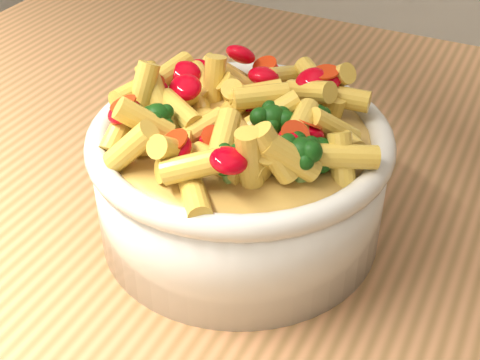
% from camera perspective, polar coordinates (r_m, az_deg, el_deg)
% --- Properties ---
extents(table, '(1.20, 0.80, 0.90)m').
position_cam_1_polar(table, '(0.60, 11.43, -12.78)').
color(table, '#BC7D50').
rests_on(table, ground).
extents(serving_bowl, '(0.22, 0.22, 0.10)m').
position_cam_1_polar(serving_bowl, '(0.50, 0.00, 0.11)').
color(serving_bowl, silver).
rests_on(serving_bowl, table).
extents(pasta_salad, '(0.18, 0.18, 0.04)m').
position_cam_1_polar(pasta_salad, '(0.47, 0.00, 5.97)').
color(pasta_salad, '#ECC54A').
rests_on(pasta_salad, serving_bowl).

